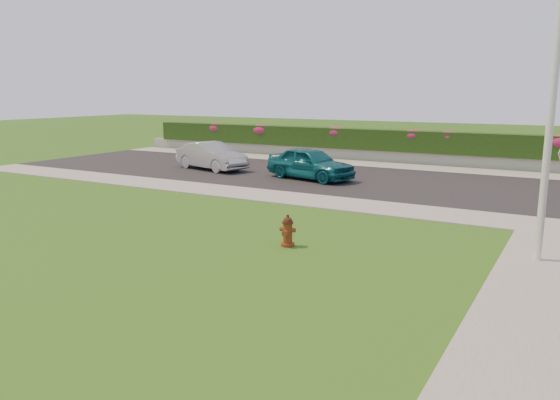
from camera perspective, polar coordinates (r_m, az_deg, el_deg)
The scene contains 16 objects.
ground at distance 11.21m, azimuth -14.85°, elevation -8.30°, with size 120.00×120.00×0.00m, color black.
street_far at distance 25.12m, azimuth -0.67°, elevation 2.87°, with size 26.00×8.00×0.04m, color black.
sidewalk_far at distance 21.62m, azimuth -9.67°, elevation 1.34°, with size 24.00×2.00×0.04m, color gray.
curb_corner at distance 16.89m, azimuth 27.09°, elevation -2.53°, with size 2.00×2.00×0.04m, color gray.
sidewalk_beyond at distance 28.05m, azimuth 11.65°, elevation 3.52°, with size 34.00×2.00×0.04m, color gray.
retaining_wall at distance 29.43m, azimuth 12.58°, elevation 4.39°, with size 34.00×0.40×0.60m, color gray.
hedge at distance 29.44m, azimuth 12.70°, elevation 6.05°, with size 32.00×0.90×1.10m, color black.
fire_hydrant at distance 13.19m, azimuth 0.80°, elevation -3.29°, with size 0.40×0.38×0.78m.
sedan_teal at distance 23.09m, azimuth 3.20°, elevation 3.86°, with size 1.60×3.97×1.35m, color #0B505A.
sedan_silver at distance 26.16m, azimuth -7.19°, elevation 4.59°, with size 1.37×3.92×1.29m, color #9DA0A4.
utility_pole at distance 12.89m, azimuth 26.42°, elevation 7.56°, with size 0.16×0.16×6.22m, color silver.
flower_clump_a at distance 34.72m, azimuth -6.66°, elevation 7.50°, with size 1.26×0.81×0.63m, color #BD205A.
flower_clump_b at distance 32.87m, azimuth -1.92°, elevation 7.33°, with size 1.34×0.86×0.67m, color #BD205A.
flower_clump_c at distance 30.63m, azimuth 5.87°, elevation 7.04°, with size 1.21×0.78×0.60m, color #BD205A.
flower_clump_d at distance 29.16m, azimuth 13.74°, elevation 6.58°, with size 1.19×0.76×0.59m, color #BD205A.
flower_clump_e at distance 28.73m, azimuth 17.22°, elevation 6.35°, with size 1.12×0.72×0.56m, color #BD205A.
Camera 1 is at (7.50, -7.48, 3.68)m, focal length 35.00 mm.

